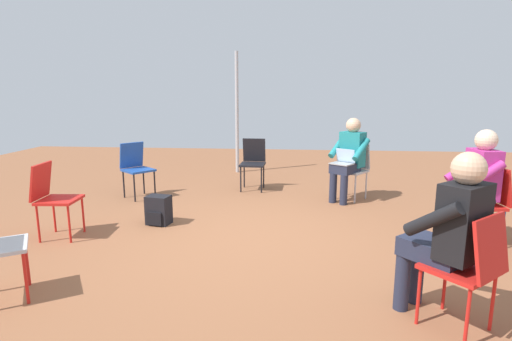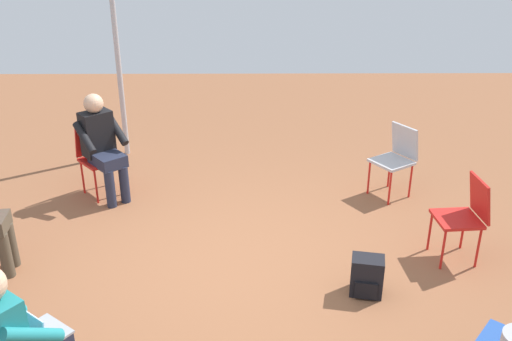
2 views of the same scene
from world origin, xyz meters
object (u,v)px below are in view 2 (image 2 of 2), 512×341
chair_northeast (97,154)px  chair_southeast (396,156)px  chair_south (465,213)px  person_with_laptop (16,336)px  person_in_black (102,142)px  backpack_near_laptop_user (367,278)px

chair_northeast → chair_southeast: same height
chair_south → person_with_laptop: person_with_laptop is taller
person_with_laptop → chair_northeast: bearing=133.0°
person_in_black → backpack_near_laptop_user: size_ratio=3.44×
person_with_laptop → chair_southeast: bearing=83.3°
chair_northeast → backpack_near_laptop_user: size_ratio=2.36×
chair_northeast → person_with_laptop: (-3.38, -0.35, 0.20)m
chair_northeast → chair_southeast: size_ratio=1.00×
person_in_black → chair_southeast: bearing=139.7°
chair_southeast → backpack_near_laptop_user: 2.09m
person_with_laptop → person_in_black: size_ratio=1.00×
chair_southeast → person_with_laptop: 4.57m
chair_south → person_in_black: size_ratio=0.69×
person_with_laptop → backpack_near_laptop_user: 2.87m
person_in_black → chair_south: bearing=119.1°
chair_southeast → chair_south: bearing=160.1°
chair_southeast → person_in_black: (-0.04, 3.40, 0.20)m
backpack_near_laptop_user → person_in_black: bearing=55.0°
chair_southeast → backpack_near_laptop_user: chair_southeast is taller
chair_southeast → person_in_black: size_ratio=0.69×
person_with_laptop → person_in_black: 3.26m
chair_southeast → person_in_black: bearing=57.5°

